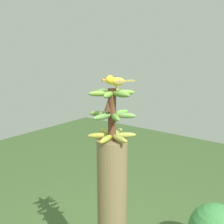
{
  "coord_description": "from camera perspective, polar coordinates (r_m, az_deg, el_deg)",
  "views": [
    {
      "loc": [
        0.84,
        -1.1,
        1.67
      ],
      "look_at": [
        0.0,
        0.0,
        1.37
      ],
      "focal_mm": 40.01,
      "sensor_mm": 36.0,
      "label": 1
    }
  ],
  "objects": [
    {
      "name": "perched_bird",
      "position": [
        1.35,
        0.7,
        7.09
      ],
      "size": [
        0.11,
        0.18,
        0.08
      ],
      "color": "#C68933",
      "rests_on": "banana_bunch"
    },
    {
      "name": "banana_bunch",
      "position": [
        1.42,
        -0.02,
        -0.56
      ],
      "size": [
        0.28,
        0.28,
        0.3
      ],
      "color": "brown",
      "rests_on": "banana_tree"
    }
  ]
}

